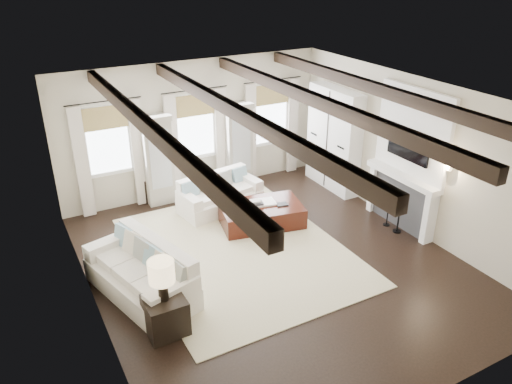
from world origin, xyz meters
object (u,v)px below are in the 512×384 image
side_table_front (166,315)px  side_table_back (151,188)px  sofa_left (144,274)px  ottoman (261,215)px  sofa_back (219,195)px

side_table_front → side_table_back: size_ratio=1.04×
sofa_left → ottoman: (2.95, 1.17, -0.16)m
sofa_left → side_table_back: (1.23, 3.48, -0.10)m
sofa_left → side_table_back: size_ratio=4.10×
side_table_front → sofa_back: bearing=54.0°
sofa_back → side_table_back: (-1.24, 1.19, -0.03)m
sofa_back → side_table_front: 4.21m
side_table_front → side_table_back: side_table_front is taller
sofa_back → side_table_back: sofa_back is taller
sofa_back → sofa_left: size_ratio=0.84×
side_table_front → ottoman: bearing=37.7°
sofa_back → side_table_front: (-2.47, -3.40, -0.02)m
sofa_left → side_table_front: size_ratio=3.93×
sofa_back → sofa_left: bearing=-137.1°
sofa_left → ottoman: size_ratio=1.38×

